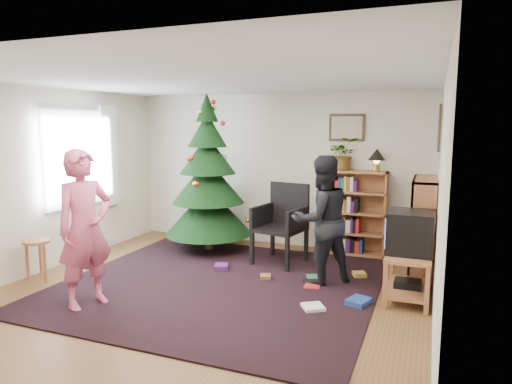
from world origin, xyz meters
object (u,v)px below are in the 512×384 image
(picture_right, at_px, (440,128))
(stool, at_px, (37,250))
(crt_tv, at_px, (410,232))
(tv_stand, at_px, (408,271))
(christmas_tree, at_px, (208,186))
(table_lamp, at_px, (377,156))
(person_standing, at_px, (85,229))
(potted_plant, at_px, (343,154))
(picture_back, at_px, (347,128))
(bookshelf_right, at_px, (423,226))
(armchair, at_px, (282,220))
(person_by_chair, at_px, (321,220))
(bookshelf_back, at_px, (355,212))

(picture_right, relative_size, stool, 1.09)
(picture_right, xyz_separation_m, crt_tv, (-0.26, -1.06, -1.16))
(picture_right, bearing_deg, tv_stand, -103.59)
(christmas_tree, xyz_separation_m, table_lamp, (2.50, 0.63, 0.50))
(person_standing, height_order, potted_plant, potted_plant)
(picture_right, distance_m, table_lamp, 1.11)
(person_standing, bearing_deg, picture_right, -34.68)
(stool, bearing_deg, picture_back, 41.07)
(person_standing, bearing_deg, christmas_tree, 14.97)
(picture_back, relative_size, stool, 1.00)
(bookshelf_right, bearing_deg, stool, 114.84)
(christmas_tree, height_order, armchair, christmas_tree)
(crt_tv, height_order, person_standing, person_standing)
(crt_tv, height_order, stool, crt_tv)
(tv_stand, relative_size, potted_plant, 1.75)
(picture_right, height_order, table_lamp, picture_right)
(christmas_tree, xyz_separation_m, potted_plant, (2.00, 0.63, 0.52))
(person_by_chair, bearing_deg, bookshelf_back, -138.84)
(table_lamp, bearing_deg, picture_right, -34.94)
(bookshelf_back, relative_size, bookshelf_right, 1.00)
(bookshelf_back, bearing_deg, crt_tv, -61.68)
(tv_stand, xyz_separation_m, person_standing, (-3.28, -1.52, 0.55))
(christmas_tree, xyz_separation_m, person_by_chair, (2.03, -0.86, -0.22))
(bookshelf_back, xyz_separation_m, table_lamp, (0.30, 0.00, 0.87))
(stool, bearing_deg, armchair, 37.04)
(christmas_tree, distance_m, bookshelf_back, 2.32)
(picture_back, xyz_separation_m, armchair, (-0.73, -0.94, -1.32))
(tv_stand, height_order, person_standing, person_standing)
(bookshelf_back, bearing_deg, stool, -141.74)
(person_standing, relative_size, person_by_chair, 1.07)
(armchair, bearing_deg, person_standing, -110.85)
(picture_back, height_order, person_standing, picture_back)
(potted_plant, bearing_deg, person_by_chair, -89.04)
(picture_back, xyz_separation_m, bookshelf_back, (0.18, -0.14, -1.29))
(stool, bearing_deg, picture_right, 25.15)
(christmas_tree, bearing_deg, tv_stand, -18.18)
(picture_right, distance_m, bookshelf_back, 1.82)
(bookshelf_back, height_order, potted_plant, potted_plant)
(bookshelf_back, distance_m, armchair, 1.21)
(picture_back, xyz_separation_m, tv_stand, (1.07, -1.78, -1.63))
(bookshelf_back, xyz_separation_m, armchair, (-0.91, -0.81, -0.04))
(christmas_tree, relative_size, tv_stand, 2.82)
(christmas_tree, relative_size, crt_tv, 4.57)
(tv_stand, height_order, potted_plant, potted_plant)
(crt_tv, bearing_deg, stool, -165.53)
(person_standing, relative_size, table_lamp, 5.11)
(potted_plant, xyz_separation_m, table_lamp, (0.50, 0.00, -0.02))
(christmas_tree, relative_size, person_by_chair, 1.53)
(person_standing, distance_m, potted_plant, 3.91)
(crt_tv, relative_size, armchair, 0.47)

